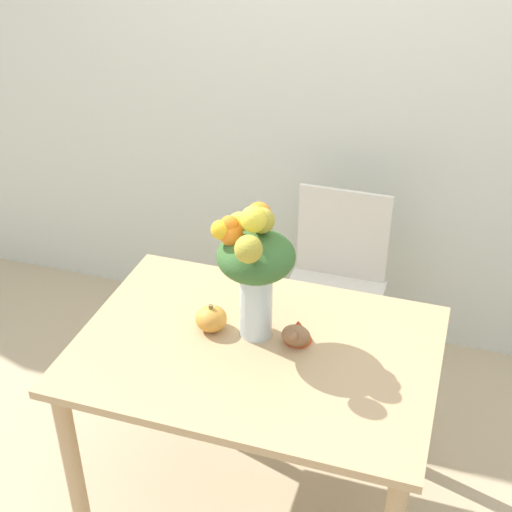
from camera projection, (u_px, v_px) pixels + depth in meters
name	position (u px, v px, depth m)	size (l,w,h in m)	color
ground_plane	(256.00, 499.00, 2.71)	(12.00, 12.00, 0.00)	tan
wall_back	(345.00, 58.00, 2.98)	(8.00, 0.06, 2.70)	silver
dining_table	(256.00, 373.00, 2.37)	(1.17, 0.83, 0.74)	tan
flower_vase	(253.00, 261.00, 2.23)	(0.26, 0.28, 0.49)	silver
pumpkin	(211.00, 318.00, 2.37)	(0.11, 0.11, 0.10)	gold
turkey_figurine	(297.00, 333.00, 2.31)	(0.10, 0.13, 0.08)	#936642
dining_chair_near_window	(334.00, 290.00, 3.08)	(0.42, 0.42, 0.88)	silver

